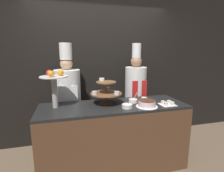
# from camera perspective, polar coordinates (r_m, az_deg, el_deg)

# --- Properties ---
(wall_back) EXTENTS (10.00, 0.06, 2.80)m
(wall_back) POSITION_cam_1_polar(r_m,az_deg,el_deg) (3.28, -3.87, 6.27)
(wall_back) COLOR black
(wall_back) RESTS_ON ground_plane
(buffet_counter) EXTENTS (2.04, 0.68, 0.95)m
(buffet_counter) POSITION_cam_1_polar(r_m,az_deg,el_deg) (2.63, 0.58, -16.11)
(buffet_counter) COLOR brown
(buffet_counter) RESTS_ON ground_plane
(tiered_stand) EXTENTS (0.44, 0.44, 0.36)m
(tiered_stand) POSITION_cam_1_polar(r_m,az_deg,el_deg) (2.46, -1.97, -1.83)
(tiered_stand) COLOR brown
(tiered_stand) RESTS_ON buffet_counter
(fruit_pedestal) EXTENTS (0.36, 0.36, 0.50)m
(fruit_pedestal) POSITION_cam_1_polar(r_m,az_deg,el_deg) (2.38, -18.37, 1.26)
(fruit_pedestal) COLOR #B2ADA8
(fruit_pedestal) RESTS_ON buffet_counter
(cake_round) EXTENTS (0.29, 0.29, 0.09)m
(cake_round) POSITION_cam_1_polar(r_m,az_deg,el_deg) (2.40, 11.33, -5.68)
(cake_round) COLOR white
(cake_round) RESTS_ON buffet_counter
(cup_white) EXTENTS (0.08, 0.08, 0.07)m
(cup_white) POSITION_cam_1_polar(r_m,az_deg,el_deg) (2.61, 10.43, -4.46)
(cup_white) COLOR white
(cup_white) RESTS_ON buffet_counter
(cake_square_tray) EXTENTS (0.21, 0.19, 0.05)m
(cake_square_tray) POSITION_cam_1_polar(r_m,az_deg,el_deg) (2.57, 17.66, -5.50)
(cake_square_tray) COLOR white
(cake_square_tray) RESTS_ON buffet_counter
(serving_bowl_near) EXTENTS (0.14, 0.14, 0.15)m
(serving_bowl_near) POSITION_cam_1_polar(r_m,az_deg,el_deg) (2.32, 4.96, -6.54)
(serving_bowl_near) COLOR white
(serving_bowl_near) RESTS_ON buffet_counter
(serving_bowl_far) EXTENTS (0.13, 0.13, 0.15)m
(serving_bowl_far) POSITION_cam_1_polar(r_m,az_deg,el_deg) (2.58, 6.91, -4.78)
(serving_bowl_far) COLOR white
(serving_bowl_far) RESTS_ON buffet_counter
(chef_left) EXTENTS (0.41, 0.41, 1.81)m
(chef_left) POSITION_cam_1_polar(r_m,az_deg,el_deg) (2.91, -14.19, -3.31)
(chef_left) COLOR #38332D
(chef_left) RESTS_ON ground_plane
(chef_center_left) EXTENTS (0.37, 0.37, 1.82)m
(chef_center_left) POSITION_cam_1_polar(r_m,az_deg,el_deg) (3.14, 7.67, -1.83)
(chef_center_left) COLOR #38332D
(chef_center_left) RESTS_ON ground_plane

